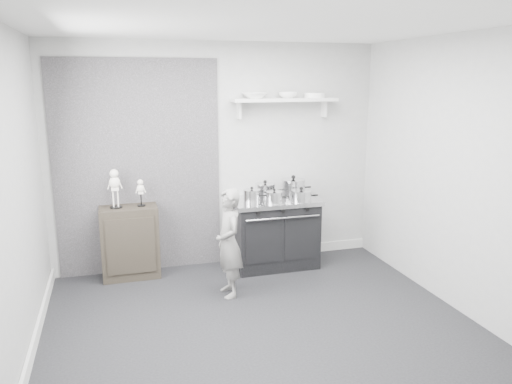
# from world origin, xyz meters

# --- Properties ---
(ground) EXTENTS (4.00, 4.00, 0.00)m
(ground) POSITION_xyz_m (0.00, 0.00, 0.00)
(ground) COLOR black
(ground) RESTS_ON ground
(room_shell) EXTENTS (4.02, 3.62, 2.71)m
(room_shell) POSITION_xyz_m (-0.09, 0.15, 1.64)
(room_shell) COLOR #9E9E9C
(room_shell) RESTS_ON ground
(wall_shelf) EXTENTS (1.30, 0.26, 0.24)m
(wall_shelf) POSITION_xyz_m (0.80, 1.68, 2.01)
(wall_shelf) COLOR silver
(wall_shelf) RESTS_ON room_shell
(stove) EXTENTS (1.06, 0.66, 0.85)m
(stove) POSITION_xyz_m (0.62, 1.48, 0.43)
(stove) COLOR black
(stove) RESTS_ON ground
(side_cabinet) EXTENTS (0.65, 0.38, 0.84)m
(side_cabinet) POSITION_xyz_m (-1.10, 1.61, 0.42)
(side_cabinet) COLOR black
(side_cabinet) RESTS_ON ground
(child) EXTENTS (0.31, 0.44, 1.16)m
(child) POSITION_xyz_m (-0.12, 0.79, 0.58)
(child) COLOR slate
(child) RESTS_ON ground
(pot_front_left) EXTENTS (0.29, 0.20, 0.19)m
(pot_front_left) POSITION_xyz_m (0.31, 1.40, 0.92)
(pot_front_left) COLOR silver
(pot_front_left) RESTS_ON stove
(pot_back_left) EXTENTS (0.33, 0.25, 0.22)m
(pot_back_left) POSITION_xyz_m (0.53, 1.59, 0.93)
(pot_back_left) COLOR silver
(pot_back_left) RESTS_ON stove
(pot_back_right) EXTENTS (0.38, 0.30, 0.26)m
(pot_back_right) POSITION_xyz_m (0.90, 1.58, 0.95)
(pot_back_right) COLOR silver
(pot_back_right) RESTS_ON stove
(pot_front_right) EXTENTS (0.34, 0.25, 0.18)m
(pot_front_right) POSITION_xyz_m (0.89, 1.29, 0.91)
(pot_front_right) COLOR silver
(pot_front_right) RESTS_ON stove
(pot_front_center) EXTENTS (0.28, 0.19, 0.17)m
(pot_front_center) POSITION_xyz_m (0.55, 1.29, 0.92)
(pot_front_center) COLOR silver
(pot_front_center) RESTS_ON stove
(skeleton_full) EXTENTS (0.14, 0.09, 0.51)m
(skeleton_full) POSITION_xyz_m (-1.23, 1.61, 1.10)
(skeleton_full) COLOR white
(skeleton_full) RESTS_ON side_cabinet
(skeleton_torso) EXTENTS (0.10, 0.06, 0.36)m
(skeleton_torso) POSITION_xyz_m (-0.95, 1.61, 1.02)
(skeleton_torso) COLOR white
(skeleton_torso) RESTS_ON side_cabinet
(bowl_large) EXTENTS (0.28, 0.28, 0.07)m
(bowl_large) POSITION_xyz_m (0.42, 1.67, 2.07)
(bowl_large) COLOR white
(bowl_large) RESTS_ON wall_shelf
(bowl_small) EXTENTS (0.23, 0.23, 0.07)m
(bowl_small) POSITION_xyz_m (0.84, 1.67, 2.08)
(bowl_small) COLOR white
(bowl_small) RESTS_ON wall_shelf
(plate_stack) EXTENTS (0.25, 0.25, 0.06)m
(plate_stack) POSITION_xyz_m (1.19, 1.67, 2.07)
(plate_stack) COLOR white
(plate_stack) RESTS_ON wall_shelf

